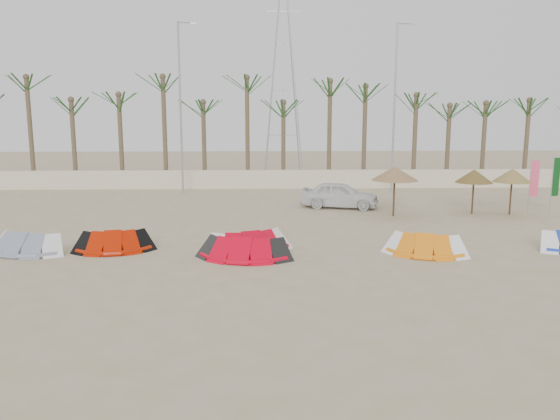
{
  "coord_description": "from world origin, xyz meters",
  "views": [
    {
      "loc": [
        -0.75,
        -16.19,
        5.27
      ],
      "look_at": [
        0.0,
        6.0,
        1.3
      ],
      "focal_mm": 35.0,
      "sensor_mm": 36.0,
      "label": 1
    }
  ],
  "objects_px": {
    "parasol_left": "(395,174)",
    "car": "(340,195)",
    "kite_red_mid": "(244,246)",
    "parasol_mid": "(474,176)",
    "kite_grey": "(28,241)",
    "parasol_right": "(512,175)",
    "kite_red_left": "(116,239)",
    "kite_red_right": "(249,239)",
    "kite_orange": "(423,243)"
  },
  "relations": [
    {
      "from": "kite_red_left",
      "to": "parasol_right",
      "type": "distance_m",
      "value": 19.95
    },
    {
      "from": "parasol_mid",
      "to": "parasol_right",
      "type": "relative_size",
      "value": 0.97
    },
    {
      "from": "kite_red_mid",
      "to": "parasol_mid",
      "type": "height_order",
      "value": "parasol_mid"
    },
    {
      "from": "kite_red_right",
      "to": "kite_red_mid",
      "type": "bearing_deg",
      "value": -100.47
    },
    {
      "from": "kite_red_right",
      "to": "car",
      "type": "xyz_separation_m",
      "value": [
        4.86,
        9.41,
        0.32
      ]
    },
    {
      "from": "kite_orange",
      "to": "parasol_right",
      "type": "xyz_separation_m",
      "value": [
        6.89,
        7.75,
        1.65
      ]
    },
    {
      "from": "kite_red_mid",
      "to": "parasol_right",
      "type": "distance_m",
      "value": 15.94
    },
    {
      "from": "kite_red_right",
      "to": "parasol_right",
      "type": "relative_size",
      "value": 1.52
    },
    {
      "from": "kite_red_right",
      "to": "parasol_right",
      "type": "height_order",
      "value": "parasol_right"
    },
    {
      "from": "kite_orange",
      "to": "parasol_left",
      "type": "relative_size",
      "value": 1.32
    },
    {
      "from": "car",
      "to": "parasol_left",
      "type": "bearing_deg",
      "value": -121.79
    },
    {
      "from": "parasol_right",
      "to": "parasol_left",
      "type": "bearing_deg",
      "value": -178.36
    },
    {
      "from": "kite_grey",
      "to": "parasol_right",
      "type": "distance_m",
      "value": 23.13
    },
    {
      "from": "parasol_left",
      "to": "parasol_right",
      "type": "distance_m",
      "value": 6.19
    },
    {
      "from": "kite_red_left",
      "to": "parasol_mid",
      "type": "height_order",
      "value": "parasol_mid"
    },
    {
      "from": "car",
      "to": "kite_red_left",
      "type": "bearing_deg",
      "value": 147.11
    },
    {
      "from": "kite_red_right",
      "to": "parasol_left",
      "type": "height_order",
      "value": "parasol_left"
    },
    {
      "from": "parasol_mid",
      "to": "parasol_right",
      "type": "bearing_deg",
      "value": -10.28
    },
    {
      "from": "parasol_right",
      "to": "kite_red_left",
      "type": "bearing_deg",
      "value": -159.96
    },
    {
      "from": "kite_grey",
      "to": "kite_orange",
      "type": "xyz_separation_m",
      "value": [
        15.1,
        -0.78,
        -0.0
      ]
    },
    {
      "from": "parasol_left",
      "to": "kite_red_right",
      "type": "bearing_deg",
      "value": -136.78
    },
    {
      "from": "kite_grey",
      "to": "parasol_left",
      "type": "height_order",
      "value": "parasol_left"
    },
    {
      "from": "kite_red_right",
      "to": "parasol_mid",
      "type": "xyz_separation_m",
      "value": [
        11.61,
        7.37,
        1.58
      ]
    },
    {
      "from": "kite_red_left",
      "to": "parasol_right",
      "type": "xyz_separation_m",
      "value": [
        18.67,
        6.81,
        1.65
      ]
    },
    {
      "from": "parasol_right",
      "to": "car",
      "type": "distance_m",
      "value": 9.03
    },
    {
      "from": "kite_grey",
      "to": "parasol_right",
      "type": "relative_size",
      "value": 1.45
    },
    {
      "from": "kite_red_left",
      "to": "kite_red_mid",
      "type": "bearing_deg",
      "value": -13.74
    },
    {
      "from": "kite_grey",
      "to": "parasol_mid",
      "type": "bearing_deg",
      "value": 19.96
    },
    {
      "from": "kite_grey",
      "to": "kite_red_right",
      "type": "distance_m",
      "value": 8.52
    },
    {
      "from": "kite_red_right",
      "to": "kite_orange",
      "type": "height_order",
      "value": "same"
    },
    {
      "from": "kite_red_mid",
      "to": "car",
      "type": "bearing_deg",
      "value": 64.14
    },
    {
      "from": "parasol_right",
      "to": "kite_red_right",
      "type": "bearing_deg",
      "value": -152.46
    },
    {
      "from": "kite_red_mid",
      "to": "kite_orange",
      "type": "bearing_deg",
      "value": 2.48
    },
    {
      "from": "parasol_mid",
      "to": "kite_orange",
      "type": "bearing_deg",
      "value": -121.86
    },
    {
      "from": "kite_grey",
      "to": "kite_orange",
      "type": "bearing_deg",
      "value": -2.94
    },
    {
      "from": "kite_red_mid",
      "to": "car",
      "type": "relative_size",
      "value": 0.84
    },
    {
      "from": "kite_red_mid",
      "to": "car",
      "type": "xyz_separation_m",
      "value": [
        5.05,
        10.42,
        0.32
      ]
    },
    {
      "from": "kite_red_right",
      "to": "kite_red_left",
      "type": "bearing_deg",
      "value": 177.63
    },
    {
      "from": "kite_red_left",
      "to": "kite_grey",
      "type": "bearing_deg",
      "value": -177.27
    },
    {
      "from": "kite_red_mid",
      "to": "parasol_mid",
      "type": "xyz_separation_m",
      "value": [
        11.79,
        8.38,
        1.58
      ]
    },
    {
      "from": "kite_red_left",
      "to": "kite_orange",
      "type": "height_order",
      "value": "same"
    },
    {
      "from": "kite_red_left",
      "to": "kite_red_right",
      "type": "relative_size",
      "value": 0.86
    },
    {
      "from": "kite_red_mid",
      "to": "kite_red_right",
      "type": "xyz_separation_m",
      "value": [
        0.19,
        1.01,
        -0.0
      ]
    },
    {
      "from": "parasol_mid",
      "to": "parasol_left",
      "type": "bearing_deg",
      "value": -173.19
    },
    {
      "from": "kite_grey",
      "to": "kite_red_mid",
      "type": "xyz_separation_m",
      "value": [
        8.33,
        -1.07,
        0.0
      ]
    },
    {
      "from": "parasol_left",
      "to": "car",
      "type": "height_order",
      "value": "parasol_left"
    },
    {
      "from": "kite_red_left",
      "to": "car",
      "type": "distance_m",
      "value": 13.63
    },
    {
      "from": "kite_red_right",
      "to": "parasol_right",
      "type": "bearing_deg",
      "value": 27.54
    },
    {
      "from": "parasol_mid",
      "to": "car",
      "type": "distance_m",
      "value": 7.16
    },
    {
      "from": "kite_red_right",
      "to": "kite_orange",
      "type": "relative_size",
      "value": 1.09
    }
  ]
}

